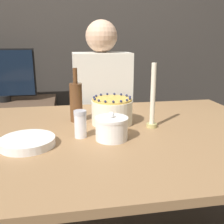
{
  "coord_description": "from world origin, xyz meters",
  "views": [
    {
      "loc": [
        -0.13,
        -1.09,
        1.15
      ],
      "look_at": [
        0.09,
        0.13,
        0.81
      ],
      "focal_mm": 42.0,
      "sensor_mm": 36.0,
      "label": 1
    }
  ],
  "objects_px": {
    "cake": "(112,111)",
    "bottle": "(76,101)",
    "sugar_shaker": "(80,124)",
    "tv_monitor": "(2,75)",
    "candle": "(153,102)",
    "sugar_bowl": "(112,128)",
    "person_man_blue_shirt": "(102,122)"
  },
  "relations": [
    {
      "from": "sugar_bowl",
      "to": "bottle",
      "type": "relative_size",
      "value": 0.51
    },
    {
      "from": "sugar_shaker",
      "to": "bottle",
      "type": "height_order",
      "value": "bottle"
    },
    {
      "from": "cake",
      "to": "sugar_shaker",
      "type": "bearing_deg",
      "value": -135.19
    },
    {
      "from": "sugar_bowl",
      "to": "bottle",
      "type": "distance_m",
      "value": 0.31
    },
    {
      "from": "bottle",
      "to": "person_man_blue_shirt",
      "type": "height_order",
      "value": "person_man_blue_shirt"
    },
    {
      "from": "sugar_bowl",
      "to": "sugar_shaker",
      "type": "xyz_separation_m",
      "value": [
        -0.13,
        0.05,
        0.01
      ]
    },
    {
      "from": "candle",
      "to": "bottle",
      "type": "xyz_separation_m",
      "value": [
        -0.35,
        0.16,
        -0.02
      ]
    },
    {
      "from": "sugar_bowl",
      "to": "bottle",
      "type": "bearing_deg",
      "value": 115.31
    },
    {
      "from": "cake",
      "to": "bottle",
      "type": "xyz_separation_m",
      "value": [
        -0.17,
        0.07,
        0.04
      ]
    },
    {
      "from": "cake",
      "to": "sugar_bowl",
      "type": "height_order",
      "value": "cake"
    },
    {
      "from": "sugar_bowl",
      "to": "tv_monitor",
      "type": "height_order",
      "value": "tv_monitor"
    },
    {
      "from": "sugar_bowl",
      "to": "sugar_shaker",
      "type": "height_order",
      "value": "sugar_bowl"
    },
    {
      "from": "candle",
      "to": "person_man_blue_shirt",
      "type": "bearing_deg",
      "value": 101.45
    },
    {
      "from": "sugar_shaker",
      "to": "tv_monitor",
      "type": "distance_m",
      "value": 1.28
    },
    {
      "from": "cake",
      "to": "tv_monitor",
      "type": "relative_size",
      "value": 0.39
    },
    {
      "from": "cake",
      "to": "sugar_shaker",
      "type": "distance_m",
      "value": 0.23
    },
    {
      "from": "sugar_bowl",
      "to": "sugar_shaker",
      "type": "distance_m",
      "value": 0.13
    },
    {
      "from": "bottle",
      "to": "tv_monitor",
      "type": "distance_m",
      "value": 1.07
    },
    {
      "from": "cake",
      "to": "bottle",
      "type": "distance_m",
      "value": 0.19
    },
    {
      "from": "sugar_bowl",
      "to": "tv_monitor",
      "type": "relative_size",
      "value": 0.27
    },
    {
      "from": "candle",
      "to": "tv_monitor",
      "type": "distance_m",
      "value": 1.4
    },
    {
      "from": "tv_monitor",
      "to": "person_man_blue_shirt",
      "type": "bearing_deg",
      "value": -26.79
    },
    {
      "from": "cake",
      "to": "candle",
      "type": "height_order",
      "value": "candle"
    },
    {
      "from": "tv_monitor",
      "to": "candle",
      "type": "bearing_deg",
      "value": -50.38
    },
    {
      "from": "sugar_shaker",
      "to": "tv_monitor",
      "type": "height_order",
      "value": "tv_monitor"
    },
    {
      "from": "sugar_shaker",
      "to": "person_man_blue_shirt",
      "type": "xyz_separation_m",
      "value": [
        0.2,
        0.77,
        -0.24
      ]
    },
    {
      "from": "candle",
      "to": "tv_monitor",
      "type": "bearing_deg",
      "value": 129.62
    },
    {
      "from": "cake",
      "to": "bottle",
      "type": "relative_size",
      "value": 0.74
    },
    {
      "from": "sugar_shaker",
      "to": "person_man_blue_shirt",
      "type": "relative_size",
      "value": 0.09
    },
    {
      "from": "bottle",
      "to": "person_man_blue_shirt",
      "type": "bearing_deg",
      "value": 69.27
    },
    {
      "from": "tv_monitor",
      "to": "sugar_shaker",
      "type": "bearing_deg",
      "value": -64.35
    },
    {
      "from": "sugar_bowl",
      "to": "candle",
      "type": "bearing_deg",
      "value": 29.37
    }
  ]
}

